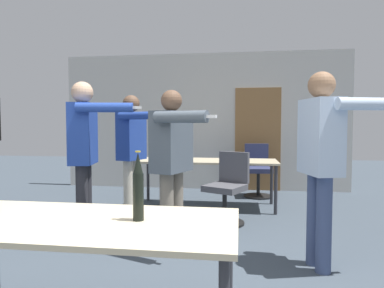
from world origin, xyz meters
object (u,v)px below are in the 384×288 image
object	(u,v)px
person_far_watching	(322,150)
beer_bottle	(138,188)
office_chair_mid_tucked	(258,171)
person_right_polo	(132,144)
person_near_casual	(85,144)
office_chair_side_rolled	(227,190)
person_left_plaid	(173,154)

from	to	relation	value
person_far_watching	beer_bottle	xyz separation A→B (m)	(-1.30, -1.30, -0.14)
office_chair_mid_tucked	beer_bottle	xyz separation A→B (m)	(-0.90, -4.46, 0.48)
person_right_polo	person_near_casual	size ratio (longest dim) A/B	0.96
person_far_watching	office_chair_side_rolled	bearing A→B (deg)	-161.49
beer_bottle	person_far_watching	bearing A→B (deg)	44.87
person_left_plaid	office_chair_side_rolled	xyz separation A→B (m)	(0.54, 1.01, -0.55)
person_near_casual	person_left_plaid	bearing A→B (deg)	73.90
person_far_watching	beer_bottle	size ratio (longest dim) A/B	4.42
person_left_plaid	person_near_casual	bearing A→B (deg)	-75.41
office_chair_mid_tucked	office_chair_side_rolled	bearing A→B (deg)	69.18
person_right_polo	office_chair_mid_tucked	world-z (taller)	person_right_polo
person_far_watching	person_right_polo	xyz separation A→B (m)	(-2.19, 1.33, -0.03)
person_right_polo	beer_bottle	xyz separation A→B (m)	(0.88, -2.63, -0.10)
person_right_polo	person_near_casual	xyz separation A→B (m)	(-0.27, -0.89, 0.05)
person_left_plaid	office_chair_side_rolled	size ratio (longest dim) A/B	1.78
person_left_plaid	office_chair_side_rolled	distance (m)	1.28
person_left_plaid	office_chair_mid_tucked	xyz separation A→B (m)	(1.03, 2.81, -0.54)
person_near_casual	office_chair_mid_tucked	size ratio (longest dim) A/B	1.86
person_far_watching	person_near_casual	size ratio (longest dim) A/B	0.99
person_left_plaid	beer_bottle	size ratio (longest dim) A/B	4.16
person_near_casual	office_chair_side_rolled	bearing A→B (deg)	109.48
person_right_polo	office_chair_mid_tucked	distance (m)	2.62
person_left_plaid	person_near_casual	distance (m)	1.04
person_far_watching	person_near_casual	xyz separation A→B (m)	(-2.46, 0.44, 0.01)
person_near_casual	office_chair_mid_tucked	world-z (taller)	person_near_casual
person_right_polo	office_chair_mid_tucked	bearing A→B (deg)	153.05
office_chair_side_rolled	office_chair_mid_tucked	world-z (taller)	office_chair_mid_tucked
beer_bottle	person_right_polo	bearing A→B (deg)	108.57
person_left_plaid	beer_bottle	xyz separation A→B (m)	(0.12, -1.65, -0.06)
office_chair_side_rolled	office_chair_mid_tucked	bearing A→B (deg)	-78.86
beer_bottle	person_near_casual	bearing A→B (deg)	123.50
office_chair_side_rolled	beer_bottle	size ratio (longest dim) A/B	2.33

